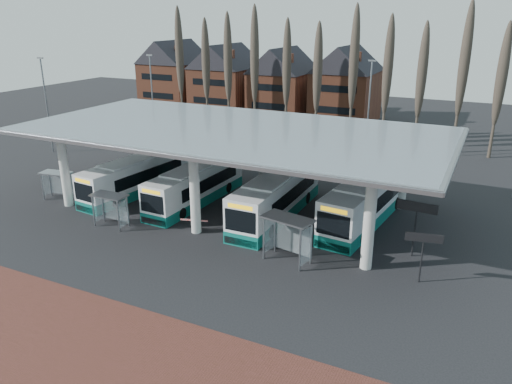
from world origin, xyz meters
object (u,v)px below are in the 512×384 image
at_px(bus_3, 367,200).
at_px(shelter_2, 289,229).
at_px(bus_2, 277,196).
at_px(bus_1, 196,185).
at_px(shelter_0, 58,179).
at_px(shelter_1, 111,203).
at_px(bus_0, 137,176).

distance_m(bus_3, shelter_2, 8.80).
bearing_deg(bus_3, bus_2, -156.28).
relative_size(bus_1, shelter_2, 3.29).
relative_size(shelter_0, shelter_1, 1.01).
bearing_deg(bus_3, shelter_2, -102.06).
bearing_deg(shelter_1, shelter_0, 160.78).
xyz_separation_m(bus_2, shelter_2, (3.54, -6.35, 0.54)).
relative_size(bus_0, shelter_1, 4.27).
height_order(bus_0, shelter_2, bus_0).
height_order(bus_1, shelter_2, bus_1).
height_order(shelter_1, shelter_2, shelter_2).
bearing_deg(shelter_2, bus_3, 83.56).
bearing_deg(bus_1, bus_2, 2.99).
xyz_separation_m(bus_1, shelter_2, (10.59, -6.23, 0.66)).
height_order(bus_1, bus_2, bus_2).
xyz_separation_m(bus_0, bus_1, (5.70, 0.31, -0.01)).
height_order(shelter_0, shelter_1, shelter_1).
distance_m(bus_0, bus_2, 12.75).
relative_size(bus_0, bus_3, 0.91).
xyz_separation_m(bus_2, bus_3, (6.28, 2.00, 0.02)).
bearing_deg(shelter_1, bus_2, 33.18).
bearing_deg(bus_3, bus_1, -164.90).
height_order(bus_2, shelter_1, bus_2).
relative_size(bus_2, shelter_1, 4.54).
distance_m(bus_2, bus_3, 6.59).
bearing_deg(shelter_0, bus_0, 30.25).
bearing_deg(bus_0, shelter_2, -14.00).
relative_size(bus_0, shelter_0, 4.22).
bearing_deg(bus_1, shelter_1, -110.79).
distance_m(bus_3, shelter_1, 18.46).
height_order(bus_1, shelter_0, bus_1).
bearing_deg(shelter_0, bus_3, 5.97).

